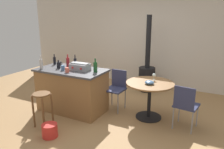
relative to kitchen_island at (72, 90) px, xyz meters
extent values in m
plane|color=#A37A4C|center=(0.66, 0.18, -0.46)|extent=(8.80, 8.80, 0.00)
cube|color=beige|center=(0.66, 2.56, 0.89)|extent=(8.00, 0.10, 2.70)
cube|color=olive|center=(0.00, 0.00, -0.02)|extent=(1.41, 0.74, 0.88)
cube|color=#424247|center=(0.00, 0.00, 0.44)|extent=(1.47, 0.80, 0.04)
cylinder|color=brown|center=(0.06, -0.70, -0.15)|extent=(0.04, 0.04, 0.62)
cylinder|color=brown|center=(-0.18, -0.70, -0.15)|extent=(0.04, 0.04, 0.62)
cylinder|color=brown|center=(-0.18, -0.94, -0.15)|extent=(0.04, 0.04, 0.62)
cylinder|color=brown|center=(0.06, -0.94, -0.15)|extent=(0.04, 0.04, 0.62)
cylinder|color=brown|center=(-0.06, -0.82, 0.17)|extent=(0.32, 0.32, 0.03)
cylinder|color=black|center=(1.59, 0.41, -0.45)|extent=(0.52, 0.52, 0.02)
cylinder|color=black|center=(1.59, 0.41, -0.11)|extent=(0.07, 0.07, 0.72)
cylinder|color=olive|center=(1.59, 0.41, 0.27)|extent=(0.94, 0.94, 0.03)
cube|color=navy|center=(0.81, 0.45, 0.00)|extent=(0.42, 0.42, 0.03)
cube|color=navy|center=(0.81, 0.64, 0.20)|extent=(0.36, 0.04, 0.40)
cylinder|color=gray|center=(0.98, 0.61, -0.24)|extent=(0.02, 0.02, 0.45)
cylinder|color=gray|center=(0.64, 0.62, -0.24)|extent=(0.02, 0.02, 0.45)
cylinder|color=gray|center=(0.63, 0.28, -0.24)|extent=(0.02, 0.02, 0.45)
cylinder|color=gray|center=(0.97, 0.27, -0.24)|extent=(0.02, 0.02, 0.45)
cube|color=navy|center=(2.32, 0.32, -0.02)|extent=(0.45, 0.45, 0.03)
cube|color=navy|center=(2.30, 0.13, 0.18)|extent=(0.36, 0.07, 0.40)
cylinder|color=gray|center=(2.13, 0.17, -0.25)|extent=(0.02, 0.02, 0.43)
cylinder|color=gray|center=(2.47, 0.12, -0.25)|extent=(0.02, 0.02, 0.43)
cylinder|color=gray|center=(2.51, 0.46, -0.25)|extent=(0.02, 0.02, 0.43)
cylinder|color=gray|center=(2.18, 0.51, -0.25)|extent=(0.02, 0.02, 0.43)
cylinder|color=black|center=(1.03, 1.94, -0.43)|extent=(0.37, 0.37, 0.06)
cylinder|color=black|center=(1.03, 1.94, -0.11)|extent=(0.44, 0.44, 0.59)
cube|color=#2D2826|center=(1.03, 1.72, -0.11)|extent=(0.20, 0.02, 0.20)
cylinder|color=black|center=(1.03, 1.94, 0.87)|extent=(0.13, 0.13, 1.37)
cube|color=gray|center=(0.21, 0.03, 0.52)|extent=(0.41, 0.22, 0.13)
cube|color=gray|center=(0.21, 0.03, 0.60)|extent=(0.39, 0.13, 0.02)
cube|color=red|center=(0.11, -0.08, 0.52)|extent=(0.04, 0.01, 0.04)
cube|color=red|center=(0.31, -0.08, 0.52)|extent=(0.04, 0.01, 0.04)
cylinder|color=black|center=(-0.62, 0.21, 0.54)|extent=(0.06, 0.06, 0.17)
cylinder|color=black|center=(-0.62, 0.21, 0.66)|extent=(0.02, 0.02, 0.07)
cylinder|color=black|center=(-0.01, 0.17, 0.56)|extent=(0.06, 0.06, 0.20)
cylinder|color=black|center=(-0.01, 0.17, 0.70)|extent=(0.02, 0.02, 0.08)
cylinder|color=#194C23|center=(0.58, 0.04, 0.56)|extent=(0.08, 0.08, 0.20)
cylinder|color=#194C23|center=(0.58, 0.04, 0.70)|extent=(0.03, 0.03, 0.08)
cylinder|color=#B7B2AD|center=(-0.09, 0.27, 0.54)|extent=(0.06, 0.06, 0.17)
cylinder|color=#B7B2AD|center=(-0.09, 0.27, 0.66)|extent=(0.02, 0.02, 0.06)
cylinder|color=black|center=(-0.29, -0.05, 0.52)|extent=(0.08, 0.08, 0.13)
cylinder|color=black|center=(-0.29, -0.05, 0.62)|extent=(0.03, 0.03, 0.05)
cylinder|color=maroon|center=(-0.20, 0.16, 0.56)|extent=(0.07, 0.07, 0.20)
cylinder|color=maroon|center=(-0.20, 0.16, 0.69)|extent=(0.03, 0.03, 0.08)
cylinder|color=#B7B2AD|center=(-0.57, -0.26, 0.56)|extent=(0.07, 0.07, 0.21)
cylinder|color=#B7B2AD|center=(-0.57, -0.26, 0.71)|extent=(0.03, 0.03, 0.08)
cylinder|color=#4C7099|center=(-0.10, -0.14, 0.51)|extent=(0.07, 0.07, 0.10)
torus|color=#4C7099|center=(-0.05, -0.14, 0.51)|extent=(0.05, 0.01, 0.05)
cylinder|color=#DB6651|center=(0.09, -0.24, 0.51)|extent=(0.08, 0.08, 0.10)
torus|color=#DB6651|center=(0.14, -0.24, 0.51)|extent=(0.05, 0.01, 0.05)
cylinder|color=#383838|center=(-0.48, 0.22, 0.50)|extent=(0.08, 0.08, 0.08)
torus|color=#383838|center=(-0.43, 0.22, 0.50)|extent=(0.05, 0.01, 0.05)
cylinder|color=silver|center=(1.61, 0.60, 0.28)|extent=(0.06, 0.06, 0.00)
cylinder|color=silver|center=(1.61, 0.60, 0.33)|extent=(0.01, 0.01, 0.08)
ellipsoid|color=silver|center=(1.61, 0.60, 0.39)|extent=(0.07, 0.07, 0.06)
ellipsoid|color=#4C7099|center=(1.62, 0.30, 0.32)|extent=(0.18, 0.18, 0.07)
cylinder|color=red|center=(0.31, -1.07, -0.35)|extent=(0.27, 0.27, 0.23)
camera|label=1|loc=(2.80, -3.58, 1.59)|focal=35.28mm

